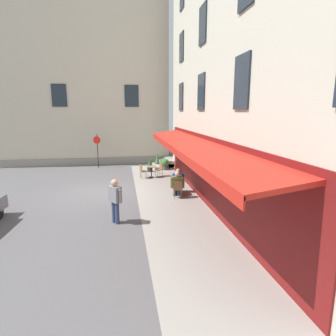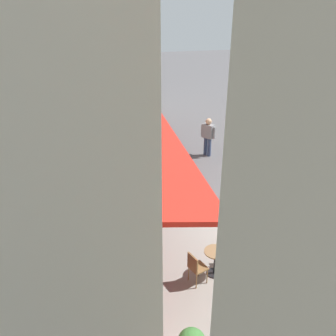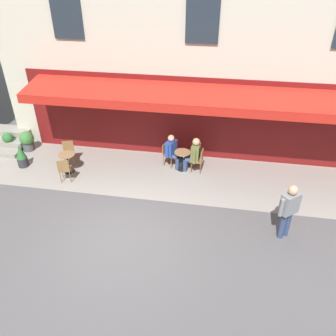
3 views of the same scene
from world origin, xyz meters
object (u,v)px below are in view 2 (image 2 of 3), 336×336
object	(u,v)px
cafe_chair_wicker_kerbside	(196,266)
walking_pedestrian_in_grey	(208,134)
cafe_chair_wicker_corner_left	(235,250)
parked_car_grey	(318,130)
cafe_table_mid_terrace	(215,259)
cafe_table_near_entrance	(154,187)
seated_patron_in_blue	(151,188)
seated_companion_in_olive	(153,176)
potted_plant_entrance_right	(240,318)
cafe_chair_wicker_near_door	(152,178)
cafe_chair_wicker_under_awning	(150,195)

from	to	relation	value
cafe_chair_wicker_kerbside	walking_pedestrian_in_grey	xyz separation A→B (m)	(-7.68, 2.77, 0.48)
cafe_chair_wicker_corner_left	parked_car_grey	world-z (taller)	parked_car_grey
cafe_chair_wicker_kerbside	cafe_table_mid_terrace	bearing A→B (deg)	110.25
cafe_table_near_entrance	cafe_chair_wicker_corner_left	distance (m)	4.24
seated_patron_in_blue	seated_companion_in_olive	size ratio (longest dim) A/B	0.95
cafe_table_near_entrance	walking_pedestrian_in_grey	distance (m)	4.55
potted_plant_entrance_right	cafe_chair_wicker_kerbside	bearing A→B (deg)	-162.88
cafe_chair_wicker_corner_left	parked_car_grey	distance (m)	10.35
cafe_chair_wicker_near_door	cafe_chair_wicker_kerbside	xyz separation A→B (m)	(4.98, 0.23, 0.00)
cafe_table_mid_terrace	seated_companion_in_olive	xyz separation A→B (m)	(-4.54, -0.84, 0.23)
seated_patron_in_blue	parked_car_grey	xyz separation A→B (m)	(-3.88, 8.80, 0.01)
cafe_chair_wicker_corner_left	cafe_chair_wicker_near_door	bearing A→B (deg)	-162.72
cafe_chair_wicker_under_awning	parked_car_grey	world-z (taller)	parked_car_grey
potted_plant_entrance_right	walking_pedestrian_in_grey	bearing A→B (deg)	166.44
cafe_table_mid_terrace	cafe_chair_wicker_corner_left	bearing A→B (deg)	104.51
cafe_chair_wicker_under_awning	cafe_chair_wicker_near_door	bearing A→B (deg)	166.50
seated_patron_in_blue	walking_pedestrian_in_grey	size ratio (longest dim) A/B	0.74
cafe_table_near_entrance	walking_pedestrian_in_grey	world-z (taller)	walking_pedestrian_in_grey
walking_pedestrian_in_grey	cafe_table_near_entrance	bearing A→B (deg)	-42.52
seated_patron_in_blue	cafe_table_near_entrance	bearing A→B (deg)	157.89
cafe_chair_wicker_under_awning	walking_pedestrian_in_grey	world-z (taller)	walking_pedestrian_in_grey
cafe_chair_wicker_under_awning	cafe_chair_wicker_corner_left	bearing A→B (deg)	26.97
cafe_chair_wicker_near_door	cafe_chair_wicker_corner_left	bearing A→B (deg)	17.28
cafe_table_near_entrance	seated_companion_in_olive	world-z (taller)	seated_companion_in_olive
cafe_chair_wicker_corner_left	cafe_table_mid_terrace	bearing A→B (deg)	-75.49
potted_plant_entrance_right	parked_car_grey	bearing A→B (deg)	140.49
cafe_chair_wicker_kerbside	cafe_chair_wicker_near_door	bearing A→B (deg)	-177.39
cafe_table_near_entrance	walking_pedestrian_in_grey	size ratio (longest dim) A/B	0.43
seated_patron_in_blue	potted_plant_entrance_right	bearing A→B (deg)	9.60
cafe_chair_wicker_kerbside	potted_plant_entrance_right	world-z (taller)	potted_plant_entrance_right
cafe_table_near_entrance	cafe_chair_wicker_under_awning	xyz separation A→B (m)	(0.59, -0.24, 0.06)
cafe_table_mid_terrace	potted_plant_entrance_right	xyz separation A→B (m)	(1.90, -0.08, -0.04)
cafe_table_near_entrance	cafe_chair_wicker_corner_left	world-z (taller)	cafe_chair_wicker_corner_left
cafe_chair_wicker_kerbside	walking_pedestrian_in_grey	bearing A→B (deg)	160.15
cafe_table_mid_terrace	cafe_chair_wicker_corner_left	xyz separation A→B (m)	(-0.16, 0.61, 0.06)
cafe_chair_wicker_near_door	cafe_chair_wicker_kerbside	size ratio (longest dim) A/B	1.00
cafe_chair_wicker_under_awning	seated_patron_in_blue	world-z (taller)	seated_patron_in_blue
cafe_chair_wicker_corner_left	parked_car_grey	xyz separation A→B (m)	(-7.46, 7.16, 0.16)
seated_patron_in_blue	cafe_chair_wicker_corner_left	bearing A→B (deg)	24.60
seated_patron_in_blue	parked_car_grey	size ratio (longest dim) A/B	0.30
cafe_chair_wicker_near_door	cafe_chair_wicker_corner_left	distance (m)	4.82
cafe_table_near_entrance	walking_pedestrian_in_grey	bearing A→B (deg)	137.48
cafe_chair_wicker_corner_left	cafe_table_near_entrance	bearing A→B (deg)	-159.50
cafe_table_mid_terrace	cafe_chair_wicker_corner_left	world-z (taller)	cafe_chair_wicker_corner_left
cafe_chair_wicker_under_awning	potted_plant_entrance_right	bearing A→B (deg)	10.77
cafe_table_mid_terrace	walking_pedestrian_in_grey	size ratio (longest dim) A/B	0.43
cafe_chair_wicker_under_awning	potted_plant_entrance_right	distance (m)	5.54
potted_plant_entrance_right	parked_car_grey	xyz separation A→B (m)	(-9.52, 7.85, 0.26)
walking_pedestrian_in_grey	cafe_chair_wicker_under_awning	bearing A→B (deg)	-40.05
seated_patron_in_blue	walking_pedestrian_in_grey	distance (m)	4.92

